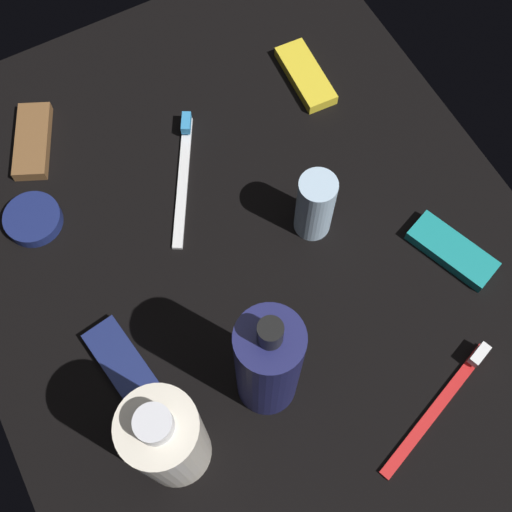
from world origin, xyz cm
name	(u,v)px	position (x,y,z in cm)	size (l,w,h in cm)	color
ground_plane	(256,268)	(0.00, 0.00, -0.60)	(84.00, 64.00, 1.20)	black
lotion_bottle	(268,364)	(12.74, -5.55, 9.33)	(6.29, 6.29, 21.08)	navy
bodywash_bottle	(167,440)	(14.36, -16.97, 8.36)	(7.17, 7.17, 18.43)	silver
deodorant_stick	(315,206)	(-1.56, 8.33, 4.87)	(4.29, 4.29, 9.75)	silver
toothbrush_white	(183,171)	(-14.98, -2.01, 0.61)	(16.20, 10.02, 2.10)	white
toothbrush_red	(443,401)	(23.07, 9.96, 0.61)	(7.33, 17.31, 2.10)	red
snack_bar_navy	(123,364)	(3.56, -18.13, 0.75)	(10.40, 4.00, 1.50)	navy
snack_bar_teal	(452,251)	(9.28, 20.70, 0.75)	(10.40, 4.00, 1.50)	teal
snack_bar_yellow	(306,75)	(-20.24, 18.18, 0.75)	(10.40, 4.00, 1.50)	yellow
snack_bar_brown	(33,141)	(-27.61, -16.61, 0.75)	(10.40, 4.00, 1.50)	brown
cream_tin_left	(33,219)	(-17.38, -20.44, 0.80)	(6.72, 6.72, 1.59)	navy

